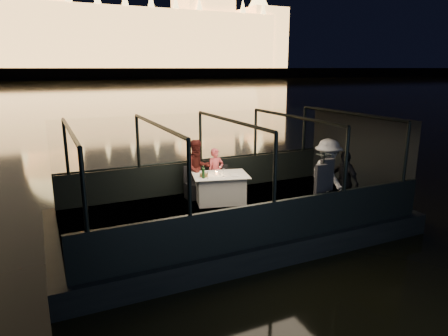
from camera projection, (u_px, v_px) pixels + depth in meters
name	position (u px, v px, depth m)	size (l,w,h in m)	color
river_water	(58.00, 88.00, 80.50)	(500.00, 500.00, 0.00)	black
boat_hull	(231.00, 231.00, 10.14)	(8.60, 4.40, 1.00)	black
boat_deck	(231.00, 213.00, 10.02)	(8.00, 4.00, 0.04)	black
gunwale_port	(201.00, 176.00, 11.66)	(8.00, 0.08, 0.90)	black
gunwale_starboard	(273.00, 222.00, 8.15)	(8.00, 0.08, 0.90)	black
cabin_glass_port	(200.00, 137.00, 11.38)	(8.00, 0.02, 1.40)	#99B2B2
cabin_glass_starboard	(275.00, 168.00, 7.87)	(8.00, 0.02, 1.40)	#99B2B2
cabin_roof_glass	(231.00, 121.00, 9.46)	(8.00, 4.00, 0.02)	#99B2B2
end_wall_fore	(54.00, 188.00, 8.10)	(0.02, 4.00, 2.30)	black
end_wall_aft	(357.00, 153.00, 11.37)	(0.02, 4.00, 2.30)	black
canopy_ribs	(231.00, 168.00, 9.74)	(8.00, 4.00, 2.30)	black
embankment	(43.00, 74.00, 194.59)	(400.00, 140.00, 6.00)	#423D33
parliament_building	(37.00, 3.00, 156.99)	(220.00, 32.00, 60.00)	#F2D18C
dining_table_central	(220.00, 188.00, 10.68)	(1.45, 1.05, 0.77)	white
chair_port_left	(193.00, 183.00, 10.94)	(0.42, 0.42, 0.89)	black
chair_port_right	(224.00, 179.00, 11.34)	(0.38, 0.38, 0.81)	black
coat_stand	(322.00, 190.00, 8.83)	(0.48, 0.39, 1.74)	black
person_woman_coral	(216.00, 168.00, 11.30)	(0.48, 0.32, 1.32)	#CF4B54
person_man_maroon	(198.00, 170.00, 11.08)	(0.77, 0.60, 1.61)	#401412
passenger_stripe	(327.00, 177.00, 9.98)	(1.19, 0.67, 1.83)	white
passenger_dark	(344.00, 178.00, 9.91)	(0.91, 0.38, 1.55)	black
wine_bottle	(203.00, 173.00, 10.20)	(0.07, 0.07, 0.34)	#153917
bread_basket	(204.00, 175.00, 10.38)	(0.22, 0.22, 0.09)	olive
amber_candle	(217.00, 173.00, 10.59)	(0.05, 0.05, 0.07)	orange
plate_near	(235.00, 176.00, 10.45)	(0.22, 0.22, 0.01)	white
plate_far	(205.00, 174.00, 10.57)	(0.23, 0.23, 0.01)	white
wine_glass_white	(208.00, 175.00, 10.17)	(0.07, 0.07, 0.19)	white
wine_glass_red	(220.00, 170.00, 10.69)	(0.06, 0.06, 0.19)	silver
wine_glass_empty	(223.00, 173.00, 10.37)	(0.07, 0.07, 0.21)	white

